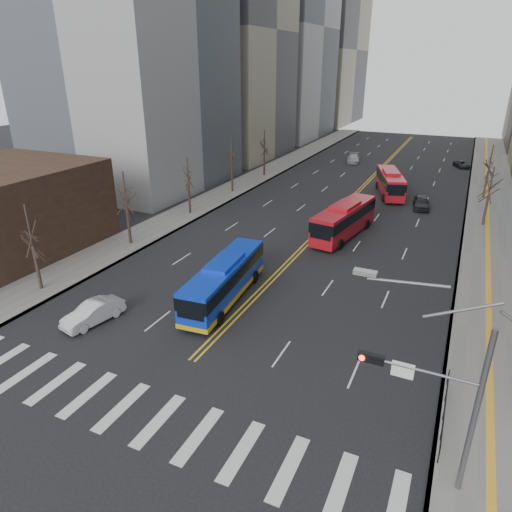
{
  "coord_description": "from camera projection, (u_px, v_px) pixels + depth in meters",
  "views": [
    {
      "loc": [
        13.28,
        -14.3,
        16.82
      ],
      "look_at": [
        1.43,
        11.27,
        4.81
      ],
      "focal_mm": 32.0,
      "sensor_mm": 36.0,
      "label": 1
    }
  ],
  "objects": [
    {
      "name": "ground",
      "position": [
        140.0,
        414.0,
        23.67
      ],
      "size": [
        220.0,
        220.0,
        0.0
      ],
      "primitive_type": "plane",
      "color": "black"
    },
    {
      "name": "car_dark_mid",
      "position": [
        421.0,
        202.0,
        56.56
      ],
      "size": [
        2.54,
        4.81,
        1.56
      ],
      "primitive_type": "imported",
      "rotation": [
        0.0,
        0.0,
        0.16
      ],
      "color": "black",
      "rests_on": "ground"
    },
    {
      "name": "centerline",
      "position": [
        368.0,
        182.0,
        69.58
      ],
      "size": [
        0.55,
        100.0,
        0.01
      ],
      "color": "gold",
      "rests_on": "ground"
    },
    {
      "name": "crosswalk",
      "position": [
        140.0,
        414.0,
        23.67
      ],
      "size": [
        26.7,
        4.0,
        0.01
      ],
      "color": "silver",
      "rests_on": "ground"
    },
    {
      "name": "office_towers",
      "position": [
        402.0,
        13.0,
        71.42
      ],
      "size": [
        83.0,
        134.0,
        58.0
      ],
      "color": "#959598",
      "rests_on": "ground"
    },
    {
      "name": "sidewalk_right",
      "position": [
        496.0,
        214.0,
        54.43
      ],
      "size": [
        7.0,
        130.0,
        0.15
      ],
      "primitive_type": "cube",
      "color": "gray",
      "rests_on": "ground"
    },
    {
      "name": "pedestrian_railing",
      "position": [
        445.0,
        409.0,
        22.83
      ],
      "size": [
        0.06,
        6.06,
        1.02
      ],
      "color": "black",
      "rests_on": "sidewalk_right"
    },
    {
      "name": "red_bus_near",
      "position": [
        344.0,
        218.0,
        47.1
      ],
      "size": [
        4.17,
        11.36,
        3.52
      ],
      "color": "#AE121D",
      "rests_on": "ground"
    },
    {
      "name": "car_silver",
      "position": [
        353.0,
        158.0,
        82.57
      ],
      "size": [
        3.11,
        5.48,
        1.5
      ],
      "primitive_type": "imported",
      "rotation": [
        0.0,
        0.0,
        0.21
      ],
      "color": "#9C9DA1",
      "rests_on": "ground"
    },
    {
      "name": "signal_mast",
      "position": [
        439.0,
        389.0,
        18.11
      ],
      "size": [
        5.37,
        0.37,
        9.39
      ],
      "color": "slate",
      "rests_on": "ground"
    },
    {
      "name": "red_bus_far",
      "position": [
        390.0,
        182.0,
        61.87
      ],
      "size": [
        5.61,
        10.84,
        3.38
      ],
      "color": "#AE121D",
      "rests_on": "ground"
    },
    {
      "name": "car_white",
      "position": [
        93.0,
        313.0,
        31.74
      ],
      "size": [
        2.47,
        4.7,
        1.47
      ],
      "primitive_type": "imported",
      "rotation": [
        0.0,
        0.0,
        -0.21
      ],
      "color": "silver",
      "rests_on": "ground"
    },
    {
      "name": "blue_bus",
      "position": [
        224.0,
        279.0,
        34.47
      ],
      "size": [
        3.31,
        11.26,
        3.25
      ],
      "color": "#0D33C6",
      "rests_on": "ground"
    },
    {
      "name": "car_dark_far",
      "position": [
        462.0,
        164.0,
        78.74
      ],
      "size": [
        3.27,
        4.35,
        1.1
      ],
      "primitive_type": "imported",
      "rotation": [
        0.0,
        0.0,
        0.42
      ],
      "color": "black",
      "rests_on": "ground"
    },
    {
      "name": "street_trees",
      "position": [
        273.0,
        173.0,
        53.38
      ],
      "size": [
        35.2,
        47.2,
        7.6
      ],
      "color": "#2F231D",
      "rests_on": "ground"
    },
    {
      "name": "sidewalk_left",
      "position": [
        242.0,
        185.0,
        67.59
      ],
      "size": [
        5.0,
        130.0,
        0.15
      ],
      "primitive_type": "cube",
      "color": "gray",
      "rests_on": "ground"
    }
  ]
}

